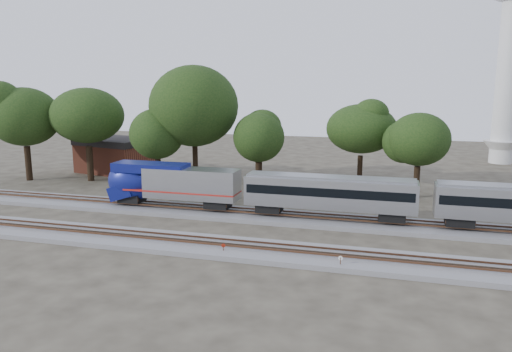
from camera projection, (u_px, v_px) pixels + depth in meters
The scene contains 14 objects.
ground at pixel (235, 235), 43.82m from camera, with size 160.00×160.00×0.00m, color #383328.
track_far at pixel (254, 215), 49.46m from camera, with size 160.00×5.00×0.73m.
track_near at pixel (220, 247), 40.00m from camera, with size 160.00×5.00×0.73m.
switch_stand_red at pixel (223, 248), 38.55m from camera, with size 0.29×0.14×0.95m.
switch_stand_white at pixel (340, 261), 35.65m from camera, with size 0.33×0.06×1.03m.
switch_lever at pixel (270, 259), 37.50m from camera, with size 0.50×0.30×0.30m, color #512D19.
brick_building at pixel (116, 155), 73.71m from camera, with size 11.88×9.61×5.02m.
tree_0 at pixel (24, 117), 66.48m from camera, with size 8.76×8.76×12.35m.
tree_1 at pixel (87, 116), 66.01m from camera, with size 8.96×8.96×12.63m.
tree_2 at pixel (157, 134), 62.48m from camera, with size 6.90×6.90×9.73m.
tree_3 at pixel (194, 106), 63.16m from camera, with size 10.35×10.35×14.60m.
tree_4 at pixel (259, 138), 60.71m from camera, with size 6.66×6.66×9.39m.
tree_5 at pixel (361, 129), 62.54m from camera, with size 7.53×7.53×10.62m.
tree_6 at pixel (419, 140), 56.69m from camera, with size 6.89×6.89×9.72m.
Camera 1 is at (13.13, -40.01, 13.32)m, focal length 35.00 mm.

